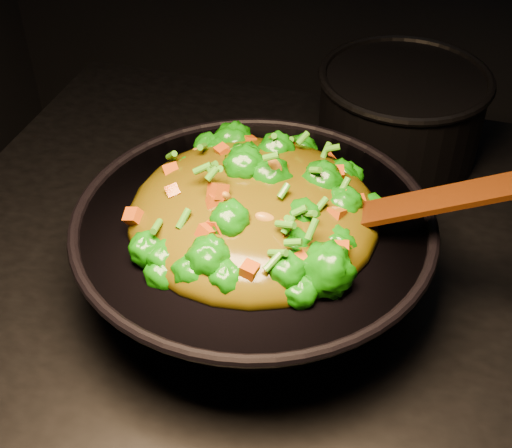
% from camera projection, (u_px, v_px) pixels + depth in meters
% --- Properties ---
extents(wok, '(0.52, 0.52, 0.12)m').
position_uv_depth(wok, '(254.00, 256.00, 0.88)').
color(wok, black).
rests_on(wok, stovetop).
extents(stir_fry, '(0.36, 0.36, 0.10)m').
position_uv_depth(stir_fry, '(253.00, 184.00, 0.81)').
color(stir_fry, '#126A07').
rests_on(stir_fry, wok).
extents(spatula, '(0.25, 0.07, 0.11)m').
position_uv_depth(spatula, '(403.00, 207.00, 0.79)').
color(spatula, '#371508').
rests_on(spatula, wok).
extents(back_pot, '(0.28, 0.28, 0.14)m').
position_uv_depth(back_pot, '(400.00, 114.00, 1.11)').
color(back_pot, black).
rests_on(back_pot, stovetop).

